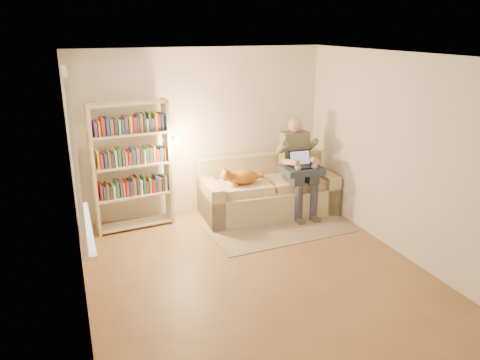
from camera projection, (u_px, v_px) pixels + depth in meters
name	position (u px, v px, depth m)	size (l,w,h in m)	color
floor	(255.00, 271.00, 5.80)	(4.50, 4.50, 0.00)	brown
ceiling	(258.00, 55.00, 4.98)	(4.00, 4.50, 0.02)	white
wall_left	(74.00, 192.00, 4.72)	(0.02, 4.50, 2.60)	silver
wall_right	(399.00, 155.00, 6.06)	(0.02, 4.50, 2.60)	silver
wall_back	(202.00, 132.00, 7.39)	(4.00, 0.02, 2.60)	silver
wall_front	(376.00, 257.00, 3.39)	(4.00, 0.02, 2.60)	silver
window	(78.00, 179.00, 4.89)	(0.12, 1.52, 1.69)	white
sofa	(267.00, 193.00, 7.56)	(2.15, 1.05, 0.90)	#C3B58A
person	(298.00, 161.00, 7.38)	(0.45, 0.70, 1.54)	#6E705A
cat	(239.00, 177.00, 7.17)	(0.75, 0.28, 0.27)	orange
blanket	(303.00, 169.00, 7.28)	(0.59, 0.49, 0.10)	#263444
laptop	(303.00, 163.00, 7.25)	(0.37, 0.31, 0.30)	black
bookshelf	(131.00, 160.00, 6.76)	(1.28, 0.40, 1.90)	beige
rug	(278.00, 227.00, 7.06)	(2.10, 1.24, 0.01)	gray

